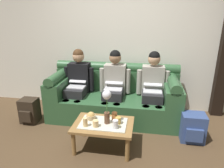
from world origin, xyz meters
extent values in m
plane|color=#4C3823|center=(0.00, 0.00, 0.00)|extent=(14.00, 14.00, 0.00)
cube|color=silver|center=(0.00, 1.70, 1.45)|extent=(6.00, 0.12, 2.90)
cube|color=#2D5633|center=(0.00, 1.10, 0.21)|extent=(2.28, 0.88, 0.42)
cube|color=#2D5633|center=(0.00, 1.43, 0.62)|extent=(2.28, 0.22, 0.40)
cylinder|color=#2D5633|center=(0.00, 1.43, 0.87)|extent=(2.28, 0.18, 0.18)
cube|color=#2D5633|center=(-1.00, 1.10, 0.56)|extent=(0.28, 0.88, 0.28)
cylinder|color=#2D5633|center=(-1.00, 1.10, 0.74)|extent=(0.18, 0.88, 0.18)
cube|color=#2D5633|center=(1.00, 1.10, 0.56)|extent=(0.28, 0.88, 0.28)
cylinder|color=#2D5633|center=(1.00, 1.10, 0.74)|extent=(0.18, 0.88, 0.18)
cube|color=#232326|center=(-0.67, 1.04, 0.49)|extent=(0.34, 0.40, 0.15)
cylinder|color=#232326|center=(-0.77, 0.78, 0.21)|extent=(0.12, 0.12, 0.42)
cylinder|color=#232326|center=(-0.57, 0.78, 0.21)|extent=(0.12, 0.12, 0.42)
cube|color=black|center=(-0.67, 1.28, 0.69)|extent=(0.38, 0.22, 0.54)
cylinder|color=black|center=(-0.91, 1.24, 0.67)|extent=(0.09, 0.09, 0.44)
cylinder|color=black|center=(-0.44, 1.24, 0.67)|extent=(0.09, 0.09, 0.44)
sphere|color=tan|center=(-0.67, 1.26, 1.08)|extent=(0.21, 0.21, 0.21)
sphere|color=#472D19|center=(-0.67, 1.26, 1.12)|extent=(0.19, 0.19, 0.19)
cube|color=silver|center=(-0.67, 1.06, 0.58)|extent=(0.31, 0.22, 0.02)
cube|color=silver|center=(-0.67, 1.21, 0.68)|extent=(0.31, 0.20, 0.10)
cube|color=black|center=(-0.67, 1.21, 0.68)|extent=(0.27, 0.17, 0.08)
cube|color=#232326|center=(0.00, 1.04, 0.49)|extent=(0.34, 0.40, 0.15)
cylinder|color=#232326|center=(-0.10, 0.78, 0.21)|extent=(0.12, 0.12, 0.42)
cylinder|color=#232326|center=(0.10, 0.78, 0.21)|extent=(0.12, 0.12, 0.42)
cube|color=gray|center=(0.00, 1.28, 0.69)|extent=(0.38, 0.22, 0.54)
cylinder|color=gray|center=(-0.23, 1.24, 0.67)|extent=(0.09, 0.09, 0.44)
cylinder|color=gray|center=(0.23, 1.24, 0.67)|extent=(0.09, 0.09, 0.44)
sphere|color=#936B4C|center=(0.00, 1.26, 1.08)|extent=(0.21, 0.21, 0.21)
sphere|color=black|center=(0.00, 1.26, 1.12)|extent=(0.19, 0.19, 0.19)
cube|color=silver|center=(0.00, 1.06, 0.58)|extent=(0.31, 0.22, 0.02)
cube|color=silver|center=(0.00, 1.20, 0.69)|extent=(0.31, 0.20, 0.09)
cube|color=black|center=(0.00, 1.20, 0.68)|extent=(0.27, 0.18, 0.07)
cube|color=#232326|center=(0.67, 1.04, 0.49)|extent=(0.34, 0.40, 0.15)
cylinder|color=#232326|center=(0.57, 0.78, 0.21)|extent=(0.12, 0.12, 0.42)
cylinder|color=#232326|center=(0.77, 0.78, 0.21)|extent=(0.12, 0.12, 0.42)
cube|color=gray|center=(0.67, 1.28, 0.69)|extent=(0.38, 0.22, 0.54)
cylinder|color=gray|center=(0.44, 1.24, 0.67)|extent=(0.09, 0.09, 0.44)
cylinder|color=gray|center=(0.91, 1.24, 0.67)|extent=(0.09, 0.09, 0.44)
sphere|color=tan|center=(0.67, 1.26, 1.08)|extent=(0.21, 0.21, 0.21)
sphere|color=black|center=(0.67, 1.26, 1.12)|extent=(0.19, 0.19, 0.19)
cube|color=silver|center=(0.67, 1.06, 0.58)|extent=(0.31, 0.22, 0.02)
cube|color=silver|center=(0.67, 1.20, 0.69)|extent=(0.31, 0.21, 0.08)
cube|color=black|center=(0.67, 1.19, 0.68)|extent=(0.27, 0.18, 0.06)
cube|color=olive|center=(0.00, 0.20, 0.36)|extent=(0.82, 0.56, 0.04)
cube|color=beige|center=(0.00, 0.20, 0.39)|extent=(0.64, 0.39, 0.01)
cylinder|color=olive|center=(-0.36, -0.03, 0.17)|extent=(0.06, 0.06, 0.34)
cylinder|color=olive|center=(0.36, -0.03, 0.17)|extent=(0.06, 0.06, 0.34)
cylinder|color=olive|center=(-0.36, 0.43, 0.17)|extent=(0.06, 0.06, 0.34)
cylinder|color=olive|center=(0.36, 0.43, 0.17)|extent=(0.06, 0.06, 0.34)
cylinder|color=brown|center=(0.05, 0.21, 0.47)|extent=(0.08, 0.08, 0.16)
cylinder|color=#3D7538|center=(0.05, 0.21, 0.66)|extent=(0.01, 0.01, 0.21)
sphere|color=silver|center=(0.05, 0.21, 0.81)|extent=(0.12, 0.12, 0.12)
cylinder|color=tan|center=(-0.20, 0.29, 0.42)|extent=(0.13, 0.13, 0.06)
sphere|color=tan|center=(-0.20, 0.29, 0.45)|extent=(0.11, 0.11, 0.11)
cylinder|color=#DBB77A|center=(-0.22, 0.08, 0.45)|extent=(0.06, 0.06, 0.12)
cylinder|color=#B26633|center=(0.14, 0.30, 0.45)|extent=(0.08, 0.08, 0.12)
cylinder|color=#DBB77A|center=(-0.08, 0.10, 0.44)|extent=(0.08, 0.08, 0.09)
cylinder|color=gold|center=(0.20, 0.22, 0.44)|extent=(0.08, 0.08, 0.09)
cylinder|color=silver|center=(0.18, 0.10, 0.45)|extent=(0.07, 0.07, 0.12)
cube|color=#2D2319|center=(-1.42, 0.71, 0.21)|extent=(0.29, 0.25, 0.43)
cube|color=#2D2319|center=(-1.42, 0.57, 0.17)|extent=(0.20, 0.05, 0.19)
cube|color=#33477A|center=(1.27, 0.60, 0.22)|extent=(0.34, 0.27, 0.43)
cube|color=#33477A|center=(1.27, 0.44, 0.17)|extent=(0.24, 0.05, 0.19)
camera|label=1|loc=(0.53, -2.21, 1.81)|focal=32.57mm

